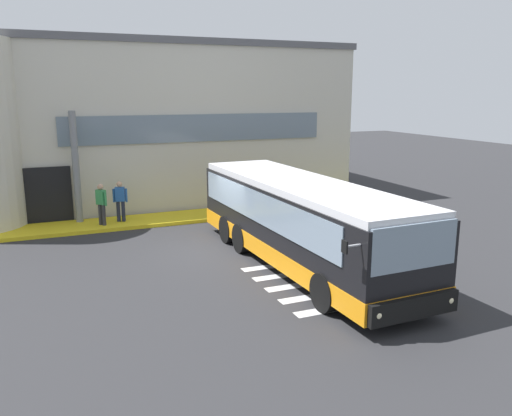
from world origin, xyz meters
name	(u,v)px	position (x,y,z in m)	size (l,w,h in m)	color
ground_plane	(223,249)	(0.00, 0.00, -0.01)	(80.00, 90.00, 0.02)	#2B2B2D
bay_paint_stripes	(335,279)	(2.00, -4.20, 0.00)	(4.40, 3.96, 0.01)	silver
terminal_building	(138,122)	(-0.67, 11.56, 3.83)	(19.70, 13.80, 7.68)	beige
boarding_curb	(187,217)	(0.00, 4.80, 0.07)	(21.90, 2.00, 0.15)	yellow
entry_support_column	(76,167)	(-4.36, 5.40, 2.40)	(0.28, 0.28, 4.50)	slate
bus_main_foreground	(301,224)	(1.66, -2.64, 1.33)	(3.02, 10.67, 2.70)	black
passenger_near_column	(101,202)	(-3.56, 4.46, 1.08)	(0.40, 0.49, 1.68)	#2D2D33
passenger_by_doorway	(120,198)	(-2.77, 4.81, 1.11)	(0.57, 0.45, 1.68)	#1E2338
safety_bollard_yellow	(255,209)	(2.72, 3.60, 0.45)	(0.18, 0.18, 0.90)	yellow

